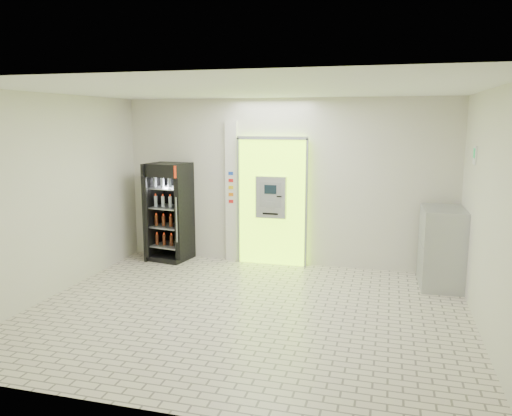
% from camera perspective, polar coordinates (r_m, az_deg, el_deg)
% --- Properties ---
extents(ground, '(6.00, 6.00, 0.00)m').
position_cam_1_polar(ground, '(7.03, -1.15, -11.81)').
color(ground, beige).
rests_on(ground, ground).
extents(room_shell, '(6.00, 6.00, 6.00)m').
position_cam_1_polar(room_shell, '(6.57, -1.21, 3.27)').
color(room_shell, beige).
rests_on(room_shell, ground).
extents(atm_assembly, '(1.30, 0.24, 2.33)m').
position_cam_1_polar(atm_assembly, '(9.03, 1.88, 0.83)').
color(atm_assembly, '#A8FF15').
rests_on(atm_assembly, ground).
extents(pillar, '(0.22, 0.11, 2.60)m').
position_cam_1_polar(pillar, '(9.25, -2.78, 1.85)').
color(pillar, silver).
rests_on(pillar, ground).
extents(beverage_cooler, '(0.78, 0.74, 1.83)m').
position_cam_1_polar(beverage_cooler, '(9.50, -9.87, -0.65)').
color(beverage_cooler, black).
rests_on(beverage_cooler, ground).
extents(steel_cabinet, '(0.67, 0.97, 1.26)m').
position_cam_1_polar(steel_cabinet, '(8.42, 20.45, -4.25)').
color(steel_cabinet, '#A1A4A8').
rests_on(steel_cabinet, ground).
extents(exit_sign, '(0.02, 0.22, 0.26)m').
position_cam_1_polar(exit_sign, '(7.76, 23.73, 5.55)').
color(exit_sign, white).
rests_on(exit_sign, room_shell).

